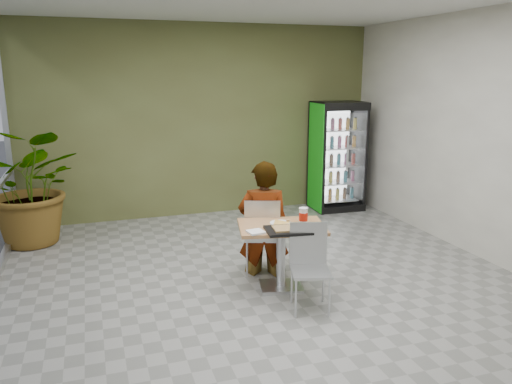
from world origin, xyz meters
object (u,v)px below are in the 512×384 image
at_px(chair_far, 262,230).
at_px(cafeteria_tray, 289,230).
at_px(dining_table, 281,244).
at_px(seated_woman, 264,230).
at_px(potted_plant, 33,186).
at_px(beverage_fridge, 337,156).
at_px(soda_cup, 303,216).
at_px(chair_near, 309,259).

relative_size(chair_far, cafeteria_tray, 1.93).
distance_m(dining_table, seated_woman, 0.50).
relative_size(chair_far, potted_plant, 0.56).
xyz_separation_m(seated_woman, beverage_fridge, (2.22, 2.40, 0.41)).
bearing_deg(soda_cup, beverage_fridge, 56.37).
bearing_deg(dining_table, beverage_fridge, 52.93).
bearing_deg(seated_woman, dining_table, 113.44).
distance_m(seated_woman, potted_plant, 3.42).
xyz_separation_m(dining_table, chair_near, (0.11, -0.50, -0.01)).
bearing_deg(cafeteria_tray, potted_plant, 134.67).
xyz_separation_m(chair_far, potted_plant, (-2.69, 2.09, 0.29)).
bearing_deg(cafeteria_tray, dining_table, 88.36).
bearing_deg(chair_near, soda_cup, 89.25).
bearing_deg(potted_plant, dining_table, -42.75).
height_order(soda_cup, beverage_fridge, beverage_fridge).
bearing_deg(seated_woman, potted_plant, -17.56).
xyz_separation_m(soda_cup, potted_plant, (-3.02, 2.56, 0.01)).
height_order(dining_table, chair_near, chair_near).
relative_size(chair_near, cafeteria_tray, 1.80).
bearing_deg(cafeteria_tray, chair_near, -65.80).
bearing_deg(cafeteria_tray, seated_woman, 92.24).
bearing_deg(chair_near, cafeteria_tray, 129.55).
xyz_separation_m(chair_far, beverage_fridge, (2.26, 2.44, 0.40)).
xyz_separation_m(chair_near, potted_plant, (-2.87, 3.05, 0.32)).
distance_m(soda_cup, cafeteria_tray, 0.35).
height_order(chair_far, beverage_fridge, beverage_fridge).
height_order(chair_near, cafeteria_tray, chair_near).
bearing_deg(dining_table, potted_plant, 137.25).
xyz_separation_m(chair_near, seated_woman, (-0.15, 1.00, 0.03)).
height_order(dining_table, chair_far, chair_far).
distance_m(cafeteria_tray, potted_plant, 3.92).
relative_size(chair_near, seated_woman, 0.53).
relative_size(dining_table, cafeteria_tray, 2.16).
bearing_deg(potted_plant, soda_cup, -40.30).
bearing_deg(soda_cup, cafeteria_tray, -139.35).
bearing_deg(chair_near, beverage_fridge, 73.95).
bearing_deg(chair_near, seated_woman, 113.82).
height_order(chair_far, seated_woman, seated_woman).
relative_size(soda_cup, cafeteria_tray, 0.36).
distance_m(chair_far, seated_woman, 0.06).
distance_m(seated_woman, soda_cup, 0.66).
height_order(dining_table, soda_cup, soda_cup).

